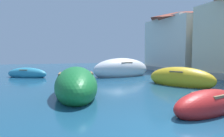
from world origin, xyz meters
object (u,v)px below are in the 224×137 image
Objects in this scene: moored_boat_5 at (76,85)px; waterfront_building_far at (177,39)px; waterfront_building_annex at (185,39)px; quayside_tree at (221,38)px; moored_boat_7 at (207,104)px; moored_boat_2 at (121,70)px; moored_boat_6 at (27,74)px; moored_boat_0 at (180,79)px.

waterfront_building_far reaches higher than moored_boat_5.
quayside_tree is at bearing -62.57° from waterfront_building_annex.
moored_boat_7 is 18.02m from waterfront_building_annex.
moored_boat_2 is 0.81× the size of waterfront_building_far.
moored_boat_2 reaches higher than moored_boat_6.
moored_boat_6 is at bearing -174.24° from waterfront_building_far.
waterfront_building_far reaches higher than moored_boat_6.
moored_boat_7 is at bearing -57.84° from moored_boat_0.
quayside_tree reaches higher than moored_boat_6.
moored_boat_2 is at bearing 19.92° from moored_boat_6.
moored_boat_5 is (-5.47, -7.13, -0.10)m from moored_boat_2.
moored_boat_2 is 8.99m from moored_boat_5.
quayside_tree is at bearing 92.21° from moored_boat_0.
moored_boat_7 is (6.56, -13.52, -0.02)m from moored_boat_6.
moored_boat_6 is 19.88m from quayside_tree.
quayside_tree reaches higher than moored_boat_0.
moored_boat_0 is at bearing -127.70° from waterfront_building_far.
waterfront_building_annex reaches higher than moored_boat_0.
moored_boat_5 reaches higher than moored_boat_6.
moored_boat_5 is at bearing -160.10° from quayside_tree.
moored_boat_0 is at bearing -151.40° from quayside_tree.
moored_boat_6 is (-9.71, 8.36, -0.12)m from moored_boat_0.
waterfront_building_annex is at bearing -47.97° from moored_boat_5.
moored_boat_0 is 12.81m from moored_boat_6.
moored_boat_0 reaches higher than moored_boat_6.
moored_boat_0 is 6.55m from moored_boat_2.
moored_boat_7 is at bearing -108.79° from moored_boat_2.
moored_boat_0 is 1.36× the size of moored_boat_7.
moored_boat_7 is 0.46× the size of waterfront_building_far.
moored_boat_7 is at bearing -140.83° from quayside_tree.
waterfront_building_far reaches higher than moored_boat_0.
waterfront_building_far is (10.98, 15.29, 3.71)m from moored_boat_7.
moored_boat_7 is (3.77, -4.41, -0.22)m from moored_boat_5.
moored_boat_5 is at bearing -61.58° from moored_boat_7.
quayside_tree is at bearing -60.61° from moored_boat_5.
moored_boat_2 is at bearing -158.04° from waterfront_building_far.
moored_boat_2 is at bearing 166.50° from moored_boat_0.
moored_boat_2 is (-1.46, 6.38, 0.17)m from moored_boat_0.
moored_boat_6 is (-8.25, 1.97, -0.29)m from moored_boat_2.
moored_boat_0 is 13.28m from waterfront_building_far.
quayside_tree reaches higher than moored_boat_7.
moored_boat_6 is at bearing -157.09° from moored_boat_0.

